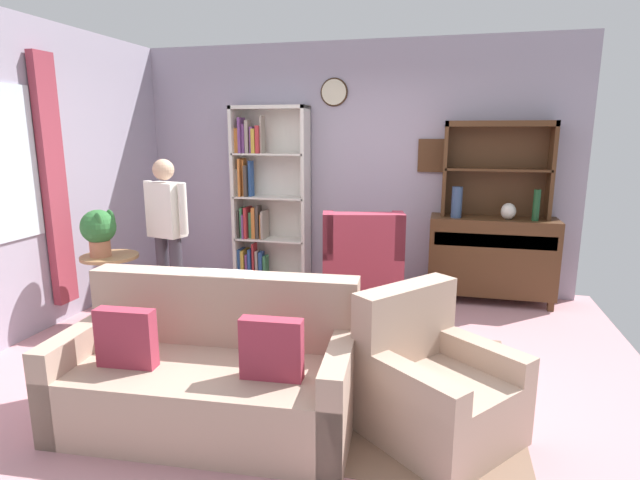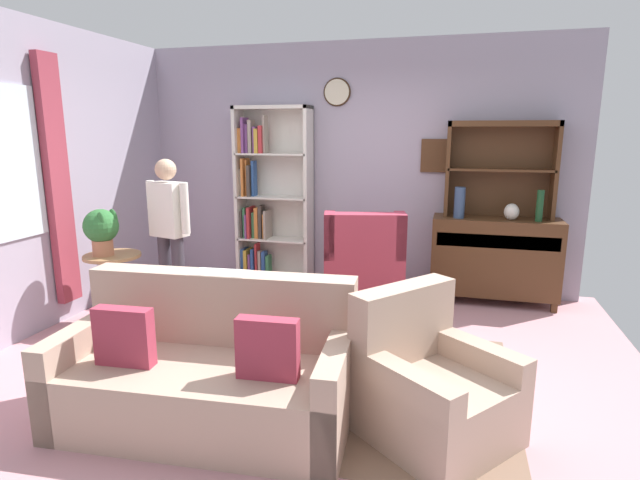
{
  "view_description": "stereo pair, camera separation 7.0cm",
  "coord_description": "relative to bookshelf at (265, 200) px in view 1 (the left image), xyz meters",
  "views": [
    {
      "loc": [
        1.06,
        -3.66,
        1.81
      ],
      "look_at": [
        0.1,
        0.2,
        0.95
      ],
      "focal_mm": 28.23,
      "sensor_mm": 36.0,
      "label": 1
    },
    {
      "loc": [
        1.13,
        -3.64,
        1.81
      ],
      "look_at": [
        0.1,
        0.2,
        0.95
      ],
      "focal_mm": 28.23,
      "sensor_mm": 36.0,
      "label": 2
    }
  ],
  "objects": [
    {
      "name": "ground_plane",
      "position": [
        1.01,
        -1.94,
        -1.02
      ],
      "size": [
        5.4,
        4.6,
        0.02
      ],
      "primitive_type": "cube",
      "color": "#C68C93"
    },
    {
      "name": "wall_back",
      "position": [
        1.02,
        0.19,
        0.39
      ],
      "size": [
        5.0,
        0.09,
        2.8
      ],
      "color": "#A399AD",
      "rests_on": "ground_plane"
    },
    {
      "name": "vase_tall",
      "position": [
        2.2,
        -0.16,
        0.07
      ],
      "size": [
        0.11,
        0.11,
        0.33
      ],
      "primitive_type": "cylinder",
      "color": "#33476B",
      "rests_on": "sideboard"
    },
    {
      "name": "book_stack",
      "position": [
        0.99,
        -1.97,
        -0.56
      ],
      "size": [
        0.17,
        0.15,
        0.07
      ],
      "color": "#284C8C",
      "rests_on": "coffee_table"
    },
    {
      "name": "bookshelf",
      "position": [
        0.0,
        0.0,
        0.0
      ],
      "size": [
        0.9,
        0.3,
        2.1
      ],
      "color": "silver",
      "rests_on": "ground_plane"
    },
    {
      "name": "bottle_wine",
      "position": [
        2.98,
        -0.17,
        0.07
      ],
      "size": [
        0.07,
        0.07,
        0.32
      ],
      "primitive_type": "cylinder",
      "color": "#194223",
      "rests_on": "sideboard"
    },
    {
      "name": "sideboard_hutch",
      "position": [
        2.59,
        0.03,
        0.55
      ],
      "size": [
        1.1,
        0.26,
        1.0
      ],
      "color": "#4C2D19",
      "rests_on": "sideboard"
    },
    {
      "name": "potted_plant_large",
      "position": [
        -0.98,
        -1.71,
        -0.08
      ],
      "size": [
        0.31,
        0.31,
        0.43
      ],
      "color": "#AD6B4C",
      "rests_on": "plant_stand"
    },
    {
      "name": "sideboard",
      "position": [
        2.59,
        -0.08,
        -0.5
      ],
      "size": [
        1.3,
        0.45,
        0.92
      ],
      "color": "#4C2D19",
      "rests_on": "ground_plane"
    },
    {
      "name": "wall_left",
      "position": [
        -1.51,
        -1.99,
        0.39
      ],
      "size": [
        0.16,
        4.2,
        2.8
      ],
      "color": "#A399AD",
      "rests_on": "ground_plane"
    },
    {
      "name": "plant_stand",
      "position": [
        -0.94,
        -1.66,
        -0.59
      ],
      "size": [
        0.52,
        0.52,
        0.68
      ],
      "color": "#997047",
      "rests_on": "ground_plane"
    },
    {
      "name": "coffee_table",
      "position": [
        0.96,
        -1.98,
        -0.66
      ],
      "size": [
        0.8,
        0.5,
        0.42
      ],
      "color": "#4C2D19",
      "rests_on": "ground_plane"
    },
    {
      "name": "armchair_floral",
      "position": [
        2.08,
        -2.75,
        -0.72
      ],
      "size": [
        1.08,
        1.07,
        0.88
      ],
      "color": "tan",
      "rests_on": "ground_plane"
    },
    {
      "name": "area_rug",
      "position": [
        1.21,
        -2.24,
        -1.01
      ],
      "size": [
        2.82,
        2.09,
        0.01
      ],
      "primitive_type": "cube",
      "color": "#846651",
      "rests_on": "ground_plane"
    },
    {
      "name": "person_reading",
      "position": [
        -0.5,
        -1.35,
        -0.1
      ],
      "size": [
        0.52,
        0.28,
        1.56
      ],
      "color": "#38333D",
      "rests_on": "ground_plane"
    },
    {
      "name": "vase_round",
      "position": [
        2.72,
        -0.15,
        -0.01
      ],
      "size": [
        0.15,
        0.15,
        0.17
      ],
      "primitive_type": "ellipsoid",
      "color": "beige",
      "rests_on": "sideboard"
    },
    {
      "name": "couch_floral",
      "position": [
        0.7,
        -2.95,
        -0.7
      ],
      "size": [
        1.86,
        0.98,
        0.9
      ],
      "color": "tan",
      "rests_on": "ground_plane"
    },
    {
      "name": "wingback_chair",
      "position": [
        1.29,
        -0.72,
        -0.63
      ],
      "size": [
        0.94,
        0.95,
        1.05
      ],
      "color": "#A33347",
      "rests_on": "ground_plane"
    }
  ]
}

